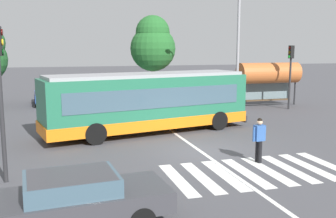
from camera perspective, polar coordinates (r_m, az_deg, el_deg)
The scene contains 16 objects.
ground_plane at distance 16.34m, azimuth 5.52°, elevation -6.31°, with size 160.00×160.00×0.00m, color #47474C.
city_transit_bus at distance 19.64m, azimuth -2.95°, elevation 1.04°, with size 11.07×4.69×3.06m.
pedestrian_crossing_street at distance 14.93m, azimuth 13.36°, elevation -4.14°, with size 0.58×0.31×1.72m.
foreground_sedan at distance 9.69m, azimuth -13.66°, elevation -12.63°, with size 4.63×2.16×1.35m.
parked_car_blue at distance 31.24m, azimuth -17.51°, elevation 2.07°, with size 2.06×4.59×1.35m.
parked_car_charcoal at distance 31.26m, azimuth -12.24°, elevation 2.28°, with size 2.20×4.64×1.35m.
parked_car_teal at distance 32.10m, azimuth -7.46°, elevation 2.58°, with size 2.08×4.60×1.35m.
parked_car_silver at distance 32.41m, azimuth -2.86°, elevation 2.71°, with size 2.02×4.58×1.35m.
parked_car_red at distance 33.19m, azimuth 1.86°, elevation 2.86°, with size 2.16×4.62×1.35m.
traffic_light_near_corner at distance 13.12m, azimuth -23.71°, elevation 3.94°, with size 0.33×0.32×4.96m.
traffic_light_far_corner at distance 28.55m, azimuth 17.71°, elevation 6.01°, with size 0.33×0.32×4.50m.
bus_stop_shelter at distance 29.81m, azimuth 14.68°, elevation 5.07°, with size 4.79×1.54×3.25m.
twin_arm_street_lamp at distance 27.99m, azimuth 10.38°, elevation 10.54°, with size 5.26×0.32×8.15m.
background_tree_right at distance 32.73m, azimuth -2.26°, elevation 9.60°, with size 3.80×3.80×7.04m.
crosswalk_painted_stripes at distance 14.08m, azimuth 13.08°, elevation -9.01°, with size 6.33×3.31×0.01m.
lane_center_line at distance 18.09m, azimuth 2.66°, elevation -4.76°, with size 0.16×24.00×0.01m, color silver.
Camera 1 is at (-5.94, -14.60, 4.29)m, focal length 41.11 mm.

